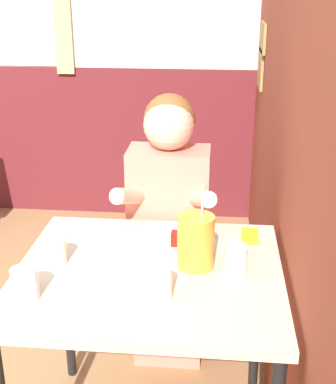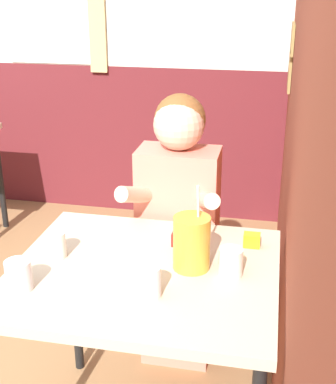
# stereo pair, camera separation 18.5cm
# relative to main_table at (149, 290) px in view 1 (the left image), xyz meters

# --- Properties ---
(brick_wall_right) EXTENTS (0.08, 4.56, 2.70)m
(brick_wall_right) POSITION_rel_main_table_xyz_m (0.50, 0.88, 0.66)
(brick_wall_right) COLOR brown
(brick_wall_right) RESTS_ON ground_plane
(back_wall) EXTENTS (5.99, 0.09, 2.70)m
(back_wall) POSITION_rel_main_table_xyz_m (-1.04, 2.18, 0.67)
(back_wall) COLOR silver
(back_wall) RESTS_ON ground_plane
(main_table) EXTENTS (0.90, 0.78, 0.77)m
(main_table) POSITION_rel_main_table_xyz_m (0.00, 0.00, 0.00)
(main_table) COLOR beige
(main_table) RESTS_ON ground_plane
(person_seated) EXTENTS (0.42, 0.41, 1.25)m
(person_seated) POSITION_rel_main_table_xyz_m (0.02, 0.53, -0.02)
(person_seated) COLOR #EA7F6B
(person_seated) RESTS_ON ground_plane
(cocktail_pitcher) EXTENTS (0.12, 0.12, 0.30)m
(cocktail_pitcher) POSITION_rel_main_table_xyz_m (0.15, 0.04, 0.17)
(cocktail_pitcher) COLOR gold
(cocktail_pitcher) RESTS_ON main_table
(glass_near_pitcher) EXTENTS (0.08, 0.08, 0.10)m
(glass_near_pitcher) POSITION_rel_main_table_xyz_m (-0.35, -0.20, 0.13)
(glass_near_pitcher) COLOR silver
(glass_near_pitcher) RESTS_ON main_table
(glass_center) EXTENTS (0.07, 0.07, 0.09)m
(glass_center) POSITION_rel_main_table_xyz_m (-0.32, 0.02, 0.12)
(glass_center) COLOR silver
(glass_center) RESTS_ON main_table
(glass_far_side) EXTENTS (0.08, 0.08, 0.10)m
(glass_far_side) POSITION_rel_main_table_xyz_m (0.29, 0.01, 0.13)
(glass_far_side) COLOR silver
(glass_far_side) RESTS_ON main_table
(glass_by_brick) EXTENTS (0.07, 0.07, 0.10)m
(glass_by_brick) POSITION_rel_main_table_xyz_m (0.06, -0.16, 0.13)
(glass_by_brick) COLOR silver
(glass_by_brick) RESTS_ON main_table
(condiment_ketchup) EXTENTS (0.06, 0.04, 0.05)m
(condiment_ketchup) POSITION_rel_main_table_xyz_m (0.09, 0.19, 0.10)
(condiment_ketchup) COLOR #B7140F
(condiment_ketchup) RESTS_ON main_table
(condiment_mustard) EXTENTS (0.06, 0.04, 0.05)m
(condiment_mustard) POSITION_rel_main_table_xyz_m (0.35, 0.24, 0.10)
(condiment_mustard) COLOR yellow
(condiment_mustard) RESTS_ON main_table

